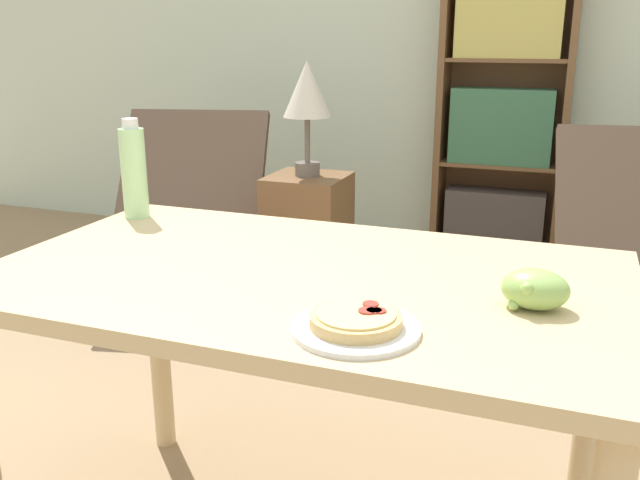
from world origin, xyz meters
TOP-DOWN VIEW (x-y plane):
  - wall_back at (0.00, 2.62)m, footprint 8.00×0.05m
  - dining_table at (-0.07, -0.01)m, footprint 1.33×0.78m
  - pizza_on_plate at (0.13, -0.26)m, footprint 0.22×0.22m
  - grape_bunch at (0.40, -0.06)m, footprint 0.12×0.10m
  - drink_bottle at (-0.66, 0.24)m, footprint 0.07×0.07m
  - lounge_chair_near at (-1.24, 1.40)m, footprint 0.85×0.91m
  - bookshelf at (0.08, 2.47)m, footprint 0.68×0.25m
  - side_table at (-0.65, 1.51)m, footprint 0.34×0.34m
  - table_lamp at (-0.65, 1.51)m, footprint 0.21×0.21m

SIDE VIEW (x-z plane):
  - lounge_chair_near at x=-1.24m, z-range -0.15..0.73m
  - side_table at x=-0.65m, z-range 0.00..0.63m
  - dining_table at x=-0.07m, z-range 0.28..1.03m
  - pizza_on_plate at x=0.13m, z-range 0.75..0.79m
  - grape_bunch at x=0.40m, z-range 0.76..0.83m
  - bookshelf at x=0.08m, z-range -0.04..1.63m
  - drink_bottle at x=-0.66m, z-range 0.75..1.02m
  - table_lamp at x=-0.65m, z-range 0.74..1.24m
  - wall_back at x=0.00m, z-range 0.00..2.60m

